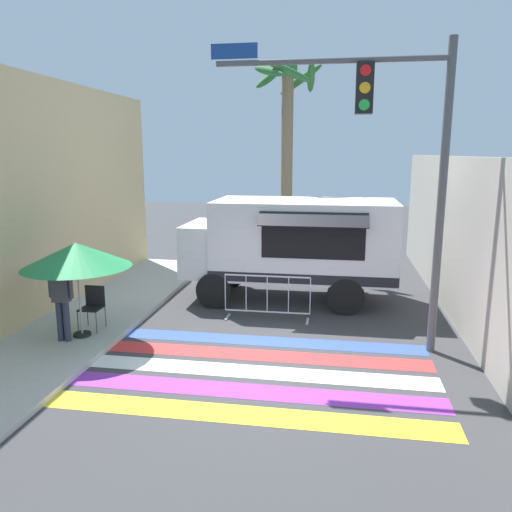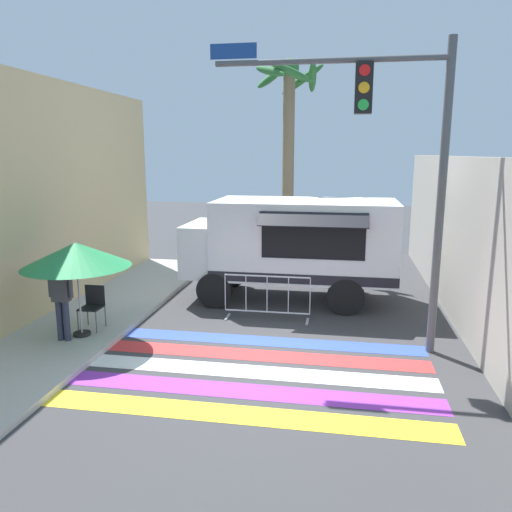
{
  "view_description": "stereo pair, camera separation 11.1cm",
  "coord_description": "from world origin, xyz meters",
  "px_view_note": "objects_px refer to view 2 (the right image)",
  "views": [
    {
      "loc": [
        1.33,
        -8.79,
        3.89
      ],
      "look_at": [
        -0.56,
        2.71,
        1.48
      ],
      "focal_mm": 35.0,
      "sensor_mm": 36.0,
      "label": 1
    },
    {
      "loc": [
        1.44,
        -8.77,
        3.89
      ],
      "look_at": [
        -0.56,
        2.71,
        1.48
      ],
      "focal_mm": 35.0,
      "sensor_mm": 36.0,
      "label": 2
    }
  ],
  "objects_px": {
    "traffic_signal_pole": "(395,143)",
    "vendor_person": "(61,292)",
    "folding_chair": "(93,303)",
    "barricade_front": "(267,298)",
    "food_truck": "(289,241)",
    "patio_umbrella": "(76,255)",
    "palm_tree": "(289,133)"
  },
  "relations": [
    {
      "from": "vendor_person",
      "to": "folding_chair",
      "type": "bearing_deg",
      "value": 71.19
    },
    {
      "from": "barricade_front",
      "to": "palm_tree",
      "type": "xyz_separation_m",
      "value": [
        -0.1,
        5.1,
        3.97
      ]
    },
    {
      "from": "patio_umbrella",
      "to": "palm_tree",
      "type": "xyz_separation_m",
      "value": [
        3.55,
        7.09,
        2.66
      ]
    },
    {
      "from": "traffic_signal_pole",
      "to": "palm_tree",
      "type": "relative_size",
      "value": 0.88
    },
    {
      "from": "traffic_signal_pole",
      "to": "palm_tree",
      "type": "bearing_deg",
      "value": 112.73
    },
    {
      "from": "traffic_signal_pole",
      "to": "patio_umbrella",
      "type": "distance_m",
      "value": 6.66
    },
    {
      "from": "folding_chair",
      "to": "palm_tree",
      "type": "height_order",
      "value": "palm_tree"
    },
    {
      "from": "folding_chair",
      "to": "vendor_person",
      "type": "height_order",
      "value": "vendor_person"
    },
    {
      "from": "palm_tree",
      "to": "folding_chair",
      "type": "bearing_deg",
      "value": -118.03
    },
    {
      "from": "barricade_front",
      "to": "palm_tree",
      "type": "relative_size",
      "value": 0.3
    },
    {
      "from": "folding_chair",
      "to": "palm_tree",
      "type": "xyz_separation_m",
      "value": [
        3.52,
        6.61,
        3.82
      ]
    },
    {
      "from": "traffic_signal_pole",
      "to": "vendor_person",
      "type": "bearing_deg",
      "value": -171.51
    },
    {
      "from": "patio_umbrella",
      "to": "vendor_person",
      "type": "distance_m",
      "value": 0.81
    },
    {
      "from": "traffic_signal_pole",
      "to": "barricade_front",
      "type": "relative_size",
      "value": 2.9
    },
    {
      "from": "patio_umbrella",
      "to": "vendor_person",
      "type": "height_order",
      "value": "patio_umbrella"
    },
    {
      "from": "barricade_front",
      "to": "food_truck",
      "type": "bearing_deg",
      "value": 80.26
    },
    {
      "from": "food_truck",
      "to": "vendor_person",
      "type": "relative_size",
      "value": 3.12
    },
    {
      "from": "patio_umbrella",
      "to": "folding_chair",
      "type": "bearing_deg",
      "value": 86.51
    },
    {
      "from": "patio_umbrella",
      "to": "traffic_signal_pole",
      "type": "bearing_deg",
      "value": 5.88
    },
    {
      "from": "food_truck",
      "to": "patio_umbrella",
      "type": "relative_size",
      "value": 2.51
    },
    {
      "from": "traffic_signal_pole",
      "to": "vendor_person",
      "type": "xyz_separation_m",
      "value": [
        -6.46,
        -0.96,
        -2.94
      ]
    },
    {
      "from": "palm_tree",
      "to": "food_truck",
      "type": "bearing_deg",
      "value": -83.06
    },
    {
      "from": "food_truck",
      "to": "vendor_person",
      "type": "distance_m",
      "value": 5.86
    },
    {
      "from": "folding_chair",
      "to": "barricade_front",
      "type": "xyz_separation_m",
      "value": [
        3.61,
        1.51,
        -0.15
      ]
    },
    {
      "from": "food_truck",
      "to": "traffic_signal_pole",
      "type": "distance_m",
      "value": 4.61
    },
    {
      "from": "traffic_signal_pole",
      "to": "vendor_person",
      "type": "distance_m",
      "value": 7.16
    },
    {
      "from": "folding_chair",
      "to": "palm_tree",
      "type": "distance_m",
      "value": 8.4
    },
    {
      "from": "vendor_person",
      "to": "barricade_front",
      "type": "relative_size",
      "value": 0.86
    },
    {
      "from": "food_truck",
      "to": "traffic_signal_pole",
      "type": "bearing_deg",
      "value": -53.78
    },
    {
      "from": "patio_umbrella",
      "to": "folding_chair",
      "type": "height_order",
      "value": "patio_umbrella"
    },
    {
      "from": "traffic_signal_pole",
      "to": "patio_umbrella",
      "type": "relative_size",
      "value": 2.7
    },
    {
      "from": "barricade_front",
      "to": "palm_tree",
      "type": "distance_m",
      "value": 6.46
    }
  ]
}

